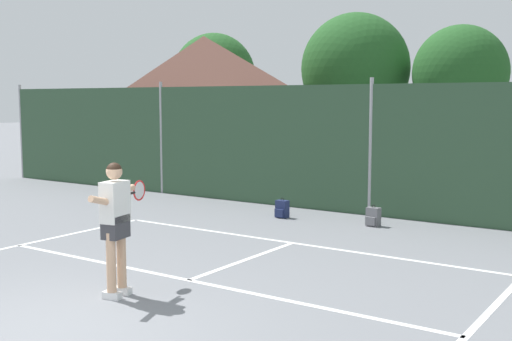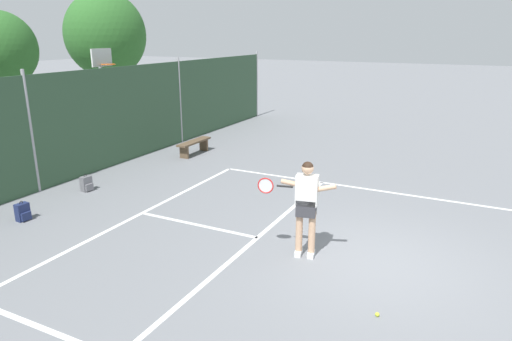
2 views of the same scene
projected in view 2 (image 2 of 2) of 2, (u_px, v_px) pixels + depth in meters
name	position (u px, v px, depth m)	size (l,w,h in m)	color
ground_plane	(378.00, 264.00, 8.42)	(120.00, 120.00, 0.00)	slate
court_markings	(344.00, 256.00, 8.70)	(8.30, 11.10, 0.01)	white
chainlink_fence	(31.00, 135.00, 11.86)	(26.09, 0.09, 3.20)	#2D4C33
basketball_hoop	(103.00, 85.00, 15.95)	(0.90, 0.67, 3.55)	#9E9EA3
tennis_player	(306.00, 201.00, 8.41)	(0.45, 1.40, 1.85)	silver
tennis_ball	(377.00, 314.00, 6.85)	(0.07, 0.07, 0.07)	#CCE033
backpack_navy	(23.00, 212.00, 10.32)	(0.29, 0.26, 0.46)	navy
backpack_grey	(87.00, 184.00, 12.26)	(0.30, 0.27, 0.46)	slate
courtside_bench	(194.00, 144.00, 15.91)	(1.60, 0.36, 0.48)	brown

